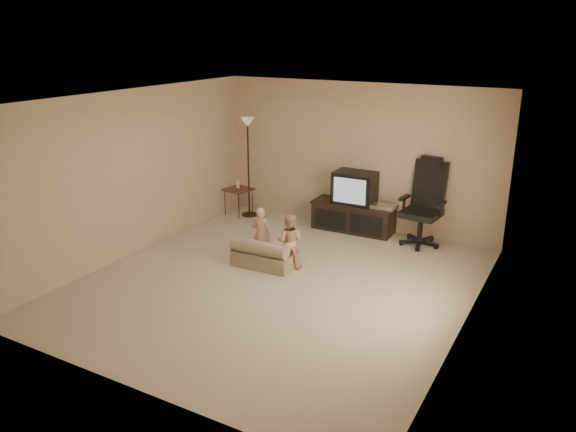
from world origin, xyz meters
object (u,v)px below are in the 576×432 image
Objects in this scene: office_chair at (423,214)px; floor_lamp at (248,145)px; tv_stand at (354,207)px; toddler_right at (289,241)px; child_sofa at (263,255)px; toddler_left at (261,233)px; side_table at (238,189)px.

office_chair is 0.77× the size of floor_lamp.
toddler_right is (-0.20, -1.94, -0.02)m from tv_stand.
tv_stand is 1.59× the size of child_sofa.
floor_lamp is (-2.03, -0.19, 0.91)m from tv_stand.
child_sofa is at bearing 110.57° from toddler_left.
side_table is at bearing -64.74° from toddler_left.
floor_lamp is at bearing -58.81° from toddler_right.
office_chair is 2.08× the size of side_table.
child_sofa is at bearing -47.92° from side_table.
floor_lamp is (-3.24, -0.13, 0.83)m from office_chair.
side_table is 0.37× the size of floor_lamp.
office_chair is 2.66m from toddler_left.
side_table is at bearing -168.80° from floor_lamp.
toddler_right is (0.54, -0.09, 0.00)m from toddler_left.
tv_stand is 1.95m from toddler_right.
tv_stand is 1.99m from toddler_left.
floor_lamp is at bearing 11.20° from side_table.
toddler_left is at bearing -131.38° from office_chair.
side_table is at bearing -170.96° from office_chair.
toddler_right is (-1.42, -1.89, -0.10)m from office_chair.
tv_stand is 1.79× the size of toddler_right.
toddler_left is 0.99× the size of toddler_right.
tv_stand is at bearing 73.87° from child_sofa.
floor_lamp is 2.69m from toddler_right.
toddler_left is (1.49, -1.62, -0.08)m from side_table.
toddler_left is at bearing -113.19° from tv_stand.
tv_stand is 2.23m from floor_lamp.
child_sofa is 0.40m from toddler_left.
toddler_left reaches higher than side_table.
child_sofa is 1.12× the size of toddler_right.
toddler_left is at bearing -47.31° from side_table.
office_chair is 1.54× the size of child_sofa.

